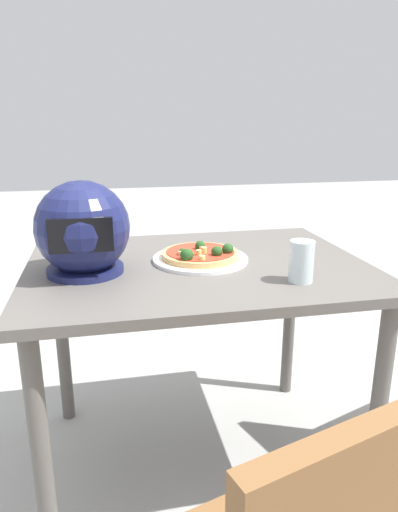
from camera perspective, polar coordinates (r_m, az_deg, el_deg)
ground_plane at (r=1.85m, az=-0.15°, el=-23.53°), size 14.00×14.00×0.00m
dining_table at (r=1.51m, az=-0.17°, el=-4.34°), size 1.08×0.80×0.75m
pizza_plate at (r=1.50m, az=0.17°, el=-0.37°), size 0.31×0.31×0.01m
pizza at (r=1.49m, az=0.24°, el=0.28°), size 0.25×0.25×0.05m
motorcycle_helmet at (r=1.40m, az=-14.26°, el=3.18°), size 0.28×0.28×0.28m
drinking_glass at (r=1.33m, az=12.61°, el=-0.66°), size 0.07×0.07×0.12m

